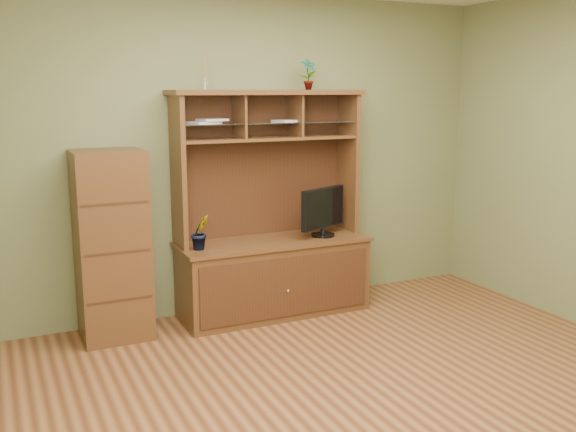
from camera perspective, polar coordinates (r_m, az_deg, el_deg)
room at (r=3.80m, az=8.05°, el=2.74°), size 4.54×4.04×2.74m
media_hutch at (r=5.50m, az=-1.42°, el=-3.36°), size 1.66×0.61×1.90m
monitor at (r=5.54m, az=3.14°, el=0.45°), size 0.50×0.26×0.42m
orchid_plant at (r=5.14m, az=-7.80°, el=-1.43°), size 0.18×0.15×0.28m
top_plant at (r=5.56m, az=1.79°, el=12.49°), size 0.14×0.09×0.26m
reed_diffuser at (r=5.21m, az=-7.40°, el=12.23°), size 0.05×0.05×0.27m
magazines at (r=5.29m, az=-4.77°, el=8.40°), size 1.01×0.24×0.04m
side_cabinet at (r=5.09m, az=-15.38°, el=-2.54°), size 0.52×0.48×1.46m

